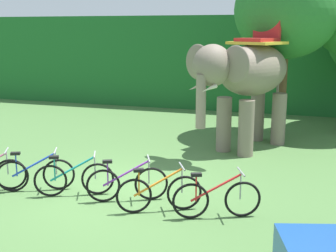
% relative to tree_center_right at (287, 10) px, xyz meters
% --- Properties ---
extents(ground_plane, '(80.00, 80.00, 0.00)m').
position_rel_tree_center_right_xyz_m(ground_plane, '(-3.13, -6.45, -4.11)').
color(ground_plane, '#4C753D').
extents(foliage_hedge, '(36.00, 6.00, 4.10)m').
position_rel_tree_center_right_xyz_m(foliage_hedge, '(-3.13, 6.73, -2.06)').
color(foliage_hedge, '#1E6028').
rests_on(foliage_hedge, ground).
extents(tree_center_right, '(3.37, 3.37, 5.68)m').
position_rel_tree_center_right_xyz_m(tree_center_right, '(0.00, 0.00, 0.00)').
color(tree_center_right, brown).
rests_on(tree_center_right, ground).
extents(elephant, '(3.04, 4.14, 3.78)m').
position_rel_tree_center_right_xyz_m(elephant, '(-0.89, -2.24, -1.91)').
color(elephant, gray).
rests_on(elephant, ground).
extents(bike_blue, '(1.57, 0.82, 0.92)m').
position_rel_tree_center_right_xyz_m(bike_blue, '(-4.85, -7.10, -3.72)').
color(bike_blue, black).
rests_on(bike_blue, ground).
extents(bike_teal, '(1.58, 0.81, 0.92)m').
position_rel_tree_center_right_xyz_m(bike_teal, '(-3.89, -7.10, -3.72)').
color(bike_teal, black).
rests_on(bike_teal, ground).
extents(bike_purple, '(1.57, 0.81, 0.92)m').
position_rel_tree_center_right_xyz_m(bike_purple, '(-2.68, -7.04, -3.72)').
color(bike_purple, black).
rests_on(bike_purple, ground).
extents(bike_orange, '(1.54, 0.86, 0.92)m').
position_rel_tree_center_right_xyz_m(bike_orange, '(-1.86, -7.36, -3.72)').
color(bike_orange, black).
rests_on(bike_orange, ground).
extents(bike_red, '(1.60, 0.78, 0.92)m').
position_rel_tree_center_right_xyz_m(bike_red, '(-0.73, -7.31, -3.72)').
color(bike_red, black).
rests_on(bike_red, ground).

